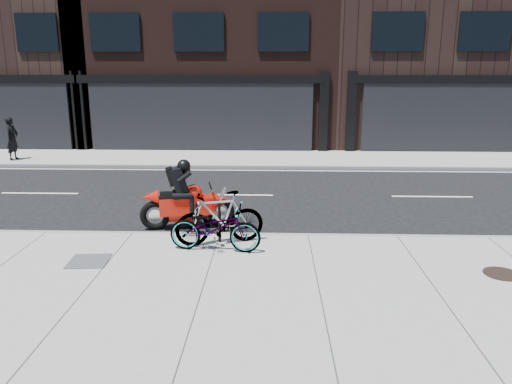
{
  "coord_description": "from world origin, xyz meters",
  "views": [
    {
      "loc": [
        1.19,
        -12.67,
        3.86
      ],
      "look_at": [
        0.79,
        -1.11,
        0.9
      ],
      "focal_mm": 35.0,
      "sensor_mm": 36.0,
      "label": 1
    }
  ],
  "objects_px": {
    "bike_rack": "(208,219)",
    "motorcycle": "(191,200)",
    "pedestrian": "(12,138)",
    "bicycle_front": "(215,227)",
    "bicycle_rear": "(220,218)",
    "manhole_cover": "(502,274)",
    "utility_grate": "(89,261)"
  },
  "relations": [
    {
      "from": "bicycle_front",
      "to": "bicycle_rear",
      "type": "xyz_separation_m",
      "value": [
        0.06,
        0.41,
        0.08
      ]
    },
    {
      "from": "bike_rack",
      "to": "bicycle_front",
      "type": "xyz_separation_m",
      "value": [
        0.19,
        -0.41,
        -0.06
      ]
    },
    {
      "from": "utility_grate",
      "to": "bicycle_front",
      "type": "bearing_deg",
      "value": 15.7
    },
    {
      "from": "bicycle_rear",
      "to": "pedestrian",
      "type": "bearing_deg",
      "value": -153.34
    },
    {
      "from": "bike_rack",
      "to": "bicycle_rear",
      "type": "height_order",
      "value": "bicycle_rear"
    },
    {
      "from": "bike_rack",
      "to": "manhole_cover",
      "type": "relative_size",
      "value": 1.43
    },
    {
      "from": "pedestrian",
      "to": "bicycle_rear",
      "type": "bearing_deg",
      "value": -131.24
    },
    {
      "from": "bicycle_front",
      "to": "motorcycle",
      "type": "xyz_separation_m",
      "value": [
        -0.78,
        1.87,
        0.06
      ]
    },
    {
      "from": "manhole_cover",
      "to": "bike_rack",
      "type": "bearing_deg",
      "value": 165.57
    },
    {
      "from": "bike_rack",
      "to": "motorcycle",
      "type": "xyz_separation_m",
      "value": [
        -0.6,
        1.46,
        0.01
      ]
    },
    {
      "from": "bike_rack",
      "to": "bicycle_rear",
      "type": "distance_m",
      "value": 0.25
    },
    {
      "from": "utility_grate",
      "to": "manhole_cover",
      "type": "bearing_deg",
      "value": -2.55
    },
    {
      "from": "bike_rack",
      "to": "manhole_cover",
      "type": "xyz_separation_m",
      "value": [
        5.58,
        -1.44,
        -0.55
      ]
    },
    {
      "from": "pedestrian",
      "to": "utility_grate",
      "type": "xyz_separation_m",
      "value": [
        6.87,
        -10.55,
        -0.86
      ]
    },
    {
      "from": "bicycle_front",
      "to": "bicycle_rear",
      "type": "relative_size",
      "value": 0.99
    },
    {
      "from": "bicycle_rear",
      "to": "motorcycle",
      "type": "bearing_deg",
      "value": -168.0
    },
    {
      "from": "bicycle_rear",
      "to": "motorcycle",
      "type": "relative_size",
      "value": 0.84
    },
    {
      "from": "motorcycle",
      "to": "bicycle_rear",
      "type": "bearing_deg",
      "value": -71.8
    },
    {
      "from": "manhole_cover",
      "to": "bicycle_front",
      "type": "bearing_deg",
      "value": 169.25
    },
    {
      "from": "bicycle_front",
      "to": "manhole_cover",
      "type": "relative_size",
      "value": 2.88
    },
    {
      "from": "bicycle_rear",
      "to": "utility_grate",
      "type": "relative_size",
      "value": 2.55
    },
    {
      "from": "bicycle_front",
      "to": "manhole_cover",
      "type": "bearing_deg",
      "value": -94.36
    },
    {
      "from": "bicycle_rear",
      "to": "manhole_cover",
      "type": "bearing_deg",
      "value": 56.96
    },
    {
      "from": "bicycle_rear",
      "to": "pedestrian",
      "type": "height_order",
      "value": "pedestrian"
    },
    {
      "from": "motorcycle",
      "to": "manhole_cover",
      "type": "distance_m",
      "value": 6.85
    },
    {
      "from": "motorcycle",
      "to": "pedestrian",
      "type": "distance_m",
      "value": 11.67
    },
    {
      "from": "motorcycle",
      "to": "bike_rack",
      "type": "bearing_deg",
      "value": -79.54
    },
    {
      "from": "utility_grate",
      "to": "bike_rack",
      "type": "bearing_deg",
      "value": 26.12
    },
    {
      "from": "manhole_cover",
      "to": "utility_grate",
      "type": "xyz_separation_m",
      "value": [
        -7.81,
        0.35,
        0.0
      ]
    },
    {
      "from": "bicycle_front",
      "to": "motorcycle",
      "type": "relative_size",
      "value": 0.84
    },
    {
      "from": "pedestrian",
      "to": "bicycle_front",
      "type": "bearing_deg",
      "value": -132.64
    },
    {
      "from": "bicycle_rear",
      "to": "utility_grate",
      "type": "xyz_separation_m",
      "value": [
        -2.47,
        -1.09,
        -0.57
      ]
    }
  ]
}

